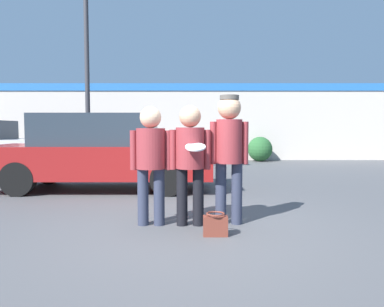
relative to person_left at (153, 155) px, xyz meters
The scene contains 9 objects.
ground_plane 1.12m from the person_left, 11.15° to the right, with size 56.00×56.00×0.00m, color #4C4C4F.
storefront_building 10.56m from the person_left, 86.96° to the left, with size 24.00×0.22×3.16m.
person_left is the anchor object (origin of this frame).
person_middle_with_frisbee 0.53m from the person_left, ahead, with size 0.55×0.59×1.63m.
person_right 1.07m from the person_left, ahead, with size 0.52×0.35×1.77m.
parked_car_near 3.31m from the person_left, 115.18° to the left, with size 4.69×1.84×1.62m.
street_lamp 5.45m from the person_left, 112.76° to the left, with size 1.07×0.35×5.15m.
shrub 10.39m from the person_left, 71.61° to the left, with size 0.98×0.98×0.98m.
handbag 1.29m from the person_left, 31.48° to the right, with size 0.30×0.23×0.29m.
Camera 1 is at (-0.00, -4.93, 1.32)m, focal length 35.00 mm.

